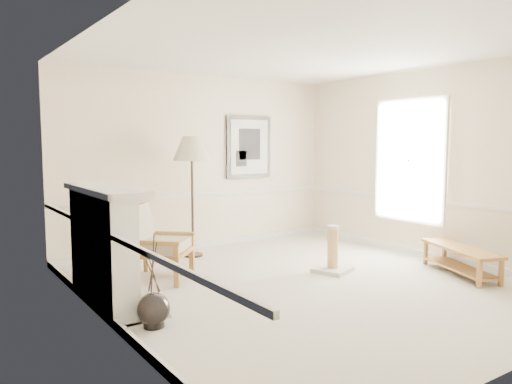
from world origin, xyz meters
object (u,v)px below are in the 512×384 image
floor_lamp (192,152)px  bench (461,256)px  armchair (152,239)px  floor_vase (154,310)px  scratching_post (333,257)px

floor_lamp → bench: bearing=-50.8°
armchair → bench: bearing=-78.3°
bench → floor_lamp: bearing=129.2°
floor_vase → bench: (4.18, -0.53, 0.08)m
armchair → floor_lamp: (1.04, 0.87, 1.11)m
armchair → bench: armchair is taller
bench → scratching_post: bearing=140.7°
floor_vase → bench: size_ratio=0.67×
floor_vase → floor_lamp: (1.71, 2.50, 1.47)m
scratching_post → floor_lamp: bearing=120.5°
floor_vase → scratching_post: bearing=10.9°
armchair → floor_lamp: floor_lamp is taller
armchair → scratching_post: bearing=-73.0°
floor_vase → scratching_post: 2.91m
floor_vase → armchair: size_ratio=0.86×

